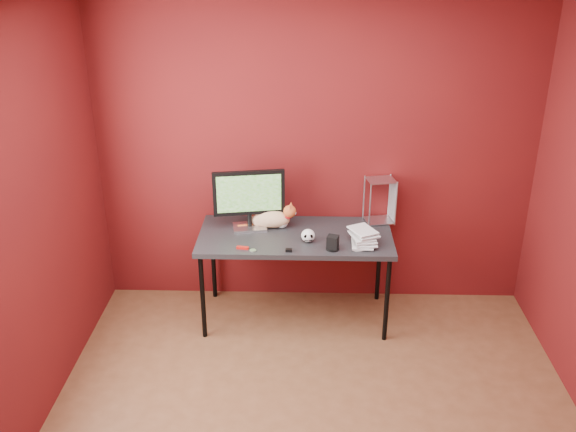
{
  "coord_description": "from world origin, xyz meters",
  "views": [
    {
      "loc": [
        -0.08,
        -3.11,
        2.92
      ],
      "look_at": [
        -0.2,
        1.15,
        1.01
      ],
      "focal_mm": 40.0,
      "sensor_mm": 36.0,
      "label": 1
    }
  ],
  "objects_px": {
    "desk": "(295,240)",
    "monitor": "(249,197)",
    "cat": "(271,218)",
    "skull_mug": "(308,236)",
    "speaker": "(333,243)",
    "book_stack": "(357,164)"
  },
  "relations": [
    {
      "from": "skull_mug",
      "to": "monitor",
      "type": "bearing_deg",
      "value": 150.76
    },
    {
      "from": "monitor",
      "to": "cat",
      "type": "xyz_separation_m",
      "value": [
        0.17,
        0.03,
        -0.19
      ]
    },
    {
      "from": "desk",
      "to": "monitor",
      "type": "distance_m",
      "value": 0.5
    },
    {
      "from": "cat",
      "to": "skull_mug",
      "type": "height_order",
      "value": "cat"
    },
    {
      "from": "skull_mug",
      "to": "cat",
      "type": "bearing_deg",
      "value": 135.4
    },
    {
      "from": "monitor",
      "to": "speaker",
      "type": "xyz_separation_m",
      "value": [
        0.64,
        -0.35,
        -0.22
      ]
    },
    {
      "from": "monitor",
      "to": "cat",
      "type": "distance_m",
      "value": 0.26
    },
    {
      "from": "cat",
      "to": "skull_mug",
      "type": "bearing_deg",
      "value": -31.3
    },
    {
      "from": "monitor",
      "to": "speaker",
      "type": "relative_size",
      "value": 4.97
    },
    {
      "from": "desk",
      "to": "cat",
      "type": "height_order",
      "value": "cat"
    },
    {
      "from": "cat",
      "to": "skull_mug",
      "type": "xyz_separation_m",
      "value": [
        0.3,
        -0.26,
        -0.02
      ]
    },
    {
      "from": "desk",
      "to": "monitor",
      "type": "xyz_separation_m",
      "value": [
        -0.36,
        0.1,
        0.32
      ]
    },
    {
      "from": "speaker",
      "to": "cat",
      "type": "bearing_deg",
      "value": 158.36
    },
    {
      "from": "cat",
      "to": "speaker",
      "type": "height_order",
      "value": "cat"
    },
    {
      "from": "monitor",
      "to": "skull_mug",
      "type": "bearing_deg",
      "value": -35.81
    },
    {
      "from": "speaker",
      "to": "monitor",
      "type": "bearing_deg",
      "value": 168.7
    },
    {
      "from": "desk",
      "to": "cat",
      "type": "xyz_separation_m",
      "value": [
        -0.2,
        0.14,
        0.13
      ]
    },
    {
      "from": "monitor",
      "to": "speaker",
      "type": "bearing_deg",
      "value": -38.23
    },
    {
      "from": "skull_mug",
      "to": "desk",
      "type": "bearing_deg",
      "value": 125.33
    },
    {
      "from": "desk",
      "to": "skull_mug",
      "type": "relative_size",
      "value": 14.26
    },
    {
      "from": "book_stack",
      "to": "monitor",
      "type": "bearing_deg",
      "value": 162.04
    },
    {
      "from": "skull_mug",
      "to": "speaker",
      "type": "relative_size",
      "value": 0.94
    }
  ]
}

